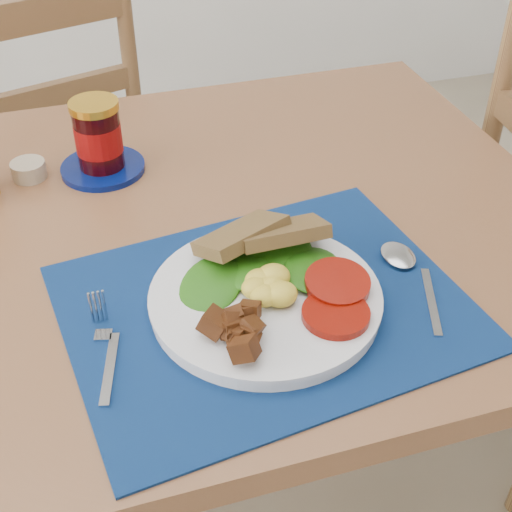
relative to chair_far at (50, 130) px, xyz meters
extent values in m
cube|color=brown|center=(0.05, -0.72, 0.17)|extent=(1.40, 0.90, 0.04)
cylinder|color=brown|center=(0.69, -0.33, -0.21)|extent=(0.06, 0.06, 0.71)
cube|color=#55301E|center=(-0.02, 0.07, -0.14)|extent=(0.50, 0.49, 0.04)
cylinder|color=#55301E|center=(0.10, 0.27, -0.36)|extent=(0.04, 0.04, 0.40)
cylinder|color=#55301E|center=(0.20, -0.04, -0.36)|extent=(0.04, 0.04, 0.40)
cylinder|color=#55301E|center=(-0.14, -0.14, -0.36)|extent=(0.04, 0.04, 0.40)
cube|color=#55301E|center=(0.03, -0.10, 0.31)|extent=(0.37, 0.13, 0.47)
cylinder|color=#55301E|center=(0.84, -0.52, -0.34)|extent=(0.04, 0.04, 0.44)
cube|color=black|center=(0.23, -0.94, 0.19)|extent=(0.54, 0.45, 0.00)
cylinder|color=silver|center=(0.23, -0.94, 0.20)|extent=(0.29, 0.29, 0.02)
ellipsoid|color=yellow|center=(0.24, -0.94, 0.23)|extent=(0.07, 0.06, 0.03)
cylinder|color=#971205|center=(0.31, -0.98, 0.22)|extent=(0.08, 0.08, 0.01)
ellipsoid|color=#0A4308|center=(0.24, -0.90, 0.22)|extent=(0.16, 0.09, 0.01)
cube|color=olive|center=(0.25, -0.85, 0.24)|extent=(0.14, 0.10, 0.04)
cube|color=#B2B5BA|center=(0.03, -0.99, 0.19)|extent=(0.04, 0.11, 0.00)
cube|color=#B2B5BA|center=(0.03, -0.92, 0.19)|extent=(0.03, 0.06, 0.00)
cube|color=#B2B5BA|center=(0.44, -1.00, 0.19)|extent=(0.06, 0.12, 0.00)
ellipsoid|color=#B2B5BA|center=(0.44, -0.90, 0.19)|extent=(0.04, 0.06, 0.01)
cylinder|color=tan|center=(-0.04, -0.52, 0.20)|extent=(0.06, 0.06, 0.03)
cylinder|color=#051355|center=(0.08, -0.54, 0.19)|extent=(0.14, 0.14, 0.01)
cylinder|color=black|center=(0.08, -0.54, 0.25)|extent=(0.07, 0.07, 0.10)
cylinder|color=maroon|center=(0.08, -0.54, 0.25)|extent=(0.08, 0.08, 0.05)
cylinder|color=gold|center=(0.08, -0.54, 0.30)|extent=(0.08, 0.08, 0.01)
camera|label=1|loc=(0.02, -1.58, 0.80)|focal=50.00mm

